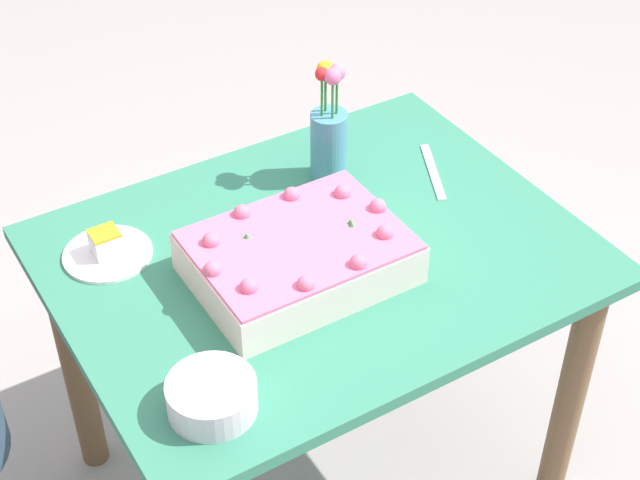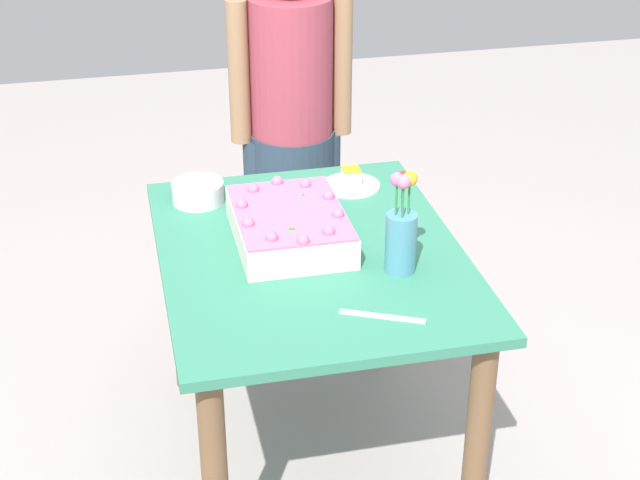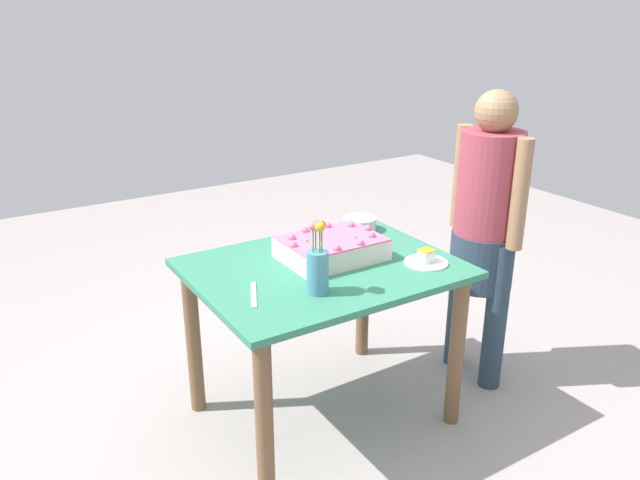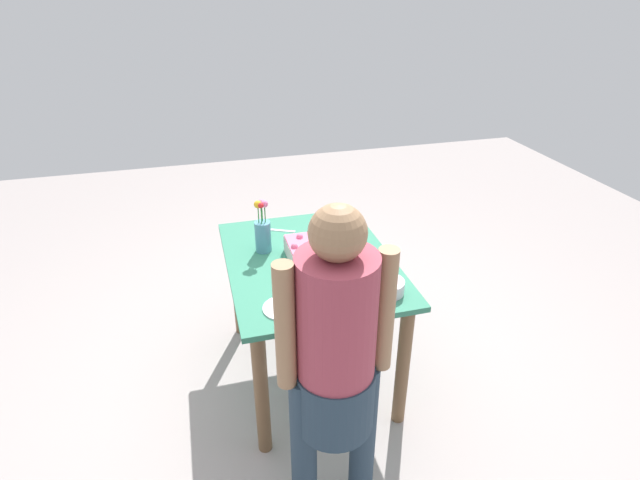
% 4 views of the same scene
% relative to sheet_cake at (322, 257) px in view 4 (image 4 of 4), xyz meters
% --- Properties ---
extents(ground_plane, '(8.00, 8.00, 0.00)m').
position_rel_sheet_cake_xyz_m(ground_plane, '(-0.08, -0.05, -0.83)').
color(ground_plane, '#A29794').
extents(dining_table, '(1.13, 0.88, 0.78)m').
position_rel_sheet_cake_xyz_m(dining_table, '(-0.08, -0.05, -0.19)').
color(dining_table, '#337B5F').
rests_on(dining_table, ground_plane).
extents(sheet_cake, '(0.44, 0.32, 0.12)m').
position_rel_sheet_cake_xyz_m(sheet_cake, '(0.00, 0.00, 0.00)').
color(sheet_cake, silver).
rests_on(sheet_cake, dining_table).
extents(serving_plate_with_slice, '(0.19, 0.19, 0.06)m').
position_rel_sheet_cake_xyz_m(serving_plate_with_slice, '(0.32, -0.27, -0.03)').
color(serving_plate_with_slice, white).
rests_on(serving_plate_with_slice, dining_table).
extents(cake_knife, '(0.12, 0.21, 0.00)m').
position_rel_sheet_cake_xyz_m(cake_knife, '(-0.47, -0.15, -0.05)').
color(cake_knife, silver).
rests_on(cake_knife, dining_table).
extents(flower_vase, '(0.09, 0.09, 0.30)m').
position_rel_sheet_cake_xyz_m(flower_vase, '(-0.24, -0.27, 0.07)').
color(flower_vase, teal).
rests_on(flower_vase, dining_table).
extents(fruit_bowl, '(0.17, 0.17, 0.07)m').
position_rel_sheet_cake_xyz_m(fruit_bowl, '(0.32, 0.24, -0.02)').
color(fruit_bowl, silver).
rests_on(fruit_bowl, dining_table).
extents(person_standing, '(0.31, 0.45, 1.49)m').
position_rel_sheet_cake_xyz_m(person_standing, '(0.79, -0.16, 0.02)').
color(person_standing, '#273A4B').
rests_on(person_standing, ground_plane).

